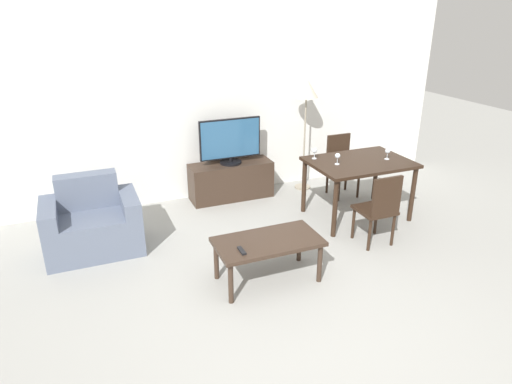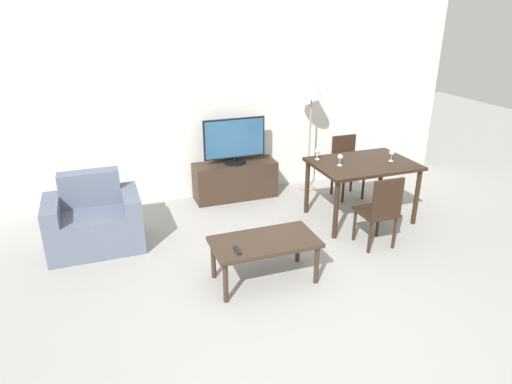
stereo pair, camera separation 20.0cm
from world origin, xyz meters
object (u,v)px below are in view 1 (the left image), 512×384
(dining_chair_near, at_px, (379,207))
(floor_lamp, at_px, (306,94))
(tv, at_px, (230,141))
(armchair, at_px, (92,225))
(dining_table, at_px, (359,168))
(dining_chair_far, at_px, (341,162))
(wine_glass_center, at_px, (315,151))
(wine_glass_right, at_px, (388,152))
(wine_glass_left, at_px, (338,157))
(remote_primary, at_px, (242,251))
(coffee_table, at_px, (268,245))
(tv_stand, at_px, (231,181))

(dining_chair_near, distance_m, floor_lamp, 2.13)
(tv, height_order, dining_chair_near, tv)
(armchair, relative_size, dining_table, 0.81)
(dining_chair_far, xyz_separation_m, wine_glass_center, (-0.72, -0.46, 0.39))
(dining_chair_far, bearing_deg, wine_glass_right, -80.94)
(dining_chair_near, distance_m, wine_glass_left, 0.85)
(tv, bearing_deg, dining_chair_near, -60.76)
(floor_lamp, relative_size, wine_glass_left, 11.26)
(remote_primary, height_order, wine_glass_left, wine_glass_left)
(armchair, distance_m, wine_glass_right, 3.69)
(wine_glass_left, distance_m, wine_glass_center, 0.34)
(dining_chair_far, bearing_deg, dining_chair_near, -106.27)
(dining_chair_near, bearing_deg, wine_glass_center, 104.52)
(tv, relative_size, remote_primary, 5.85)
(coffee_table, distance_m, wine_glass_right, 2.27)
(dining_chair_far, distance_m, wine_glass_center, 0.94)
(dining_chair_far, height_order, wine_glass_center, wine_glass_center)
(floor_lamp, bearing_deg, wine_glass_center, -110.05)
(tv, height_order, remote_primary, tv)
(dining_table, xyz_separation_m, dining_chair_far, (0.22, 0.76, -0.19))
(tv_stand, height_order, wine_glass_center, wine_glass_center)
(armchair, relative_size, wine_glass_left, 7.05)
(dining_table, distance_m, wine_glass_center, 0.61)
(coffee_table, distance_m, floor_lamp, 2.79)
(wine_glass_left, height_order, wine_glass_center, same)
(wine_glass_left, bearing_deg, wine_glass_center, 116.80)
(dining_table, xyz_separation_m, remote_primary, (-2.01, -1.07, -0.21))
(armchair, distance_m, tv, 2.19)
(floor_lamp, bearing_deg, tv, 177.62)
(dining_chair_near, relative_size, remote_primary, 5.83)
(armchair, bearing_deg, dining_chair_far, 6.43)
(dining_table, height_order, floor_lamp, floor_lamp)
(armchair, bearing_deg, coffee_table, -39.91)
(wine_glass_center, relative_size, wine_glass_right, 1.00)
(tv_stand, relative_size, remote_primary, 7.83)
(tv_stand, xyz_separation_m, remote_primary, (-0.69, -2.28, 0.21))
(armchair, xyz_separation_m, floor_lamp, (3.08, 0.79, 1.11))
(coffee_table, relative_size, dining_chair_near, 1.20)
(coffee_table, relative_size, wine_glass_right, 7.21)
(armchair, bearing_deg, tv_stand, 23.36)
(coffee_table, height_order, remote_primary, remote_primary)
(floor_lamp, bearing_deg, remote_primary, -129.39)
(tv, distance_m, floor_lamp, 1.28)
(tv, relative_size, dining_chair_far, 1.00)
(dining_chair_far, height_order, floor_lamp, floor_lamp)
(wine_glass_left, xyz_separation_m, wine_glass_right, (0.69, -0.07, 0.00))
(tv, height_order, coffee_table, tv)
(dining_table, relative_size, wine_glass_center, 8.66)
(wine_glass_center, bearing_deg, dining_chair_near, -75.48)
(dining_table, bearing_deg, wine_glass_center, 149.11)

